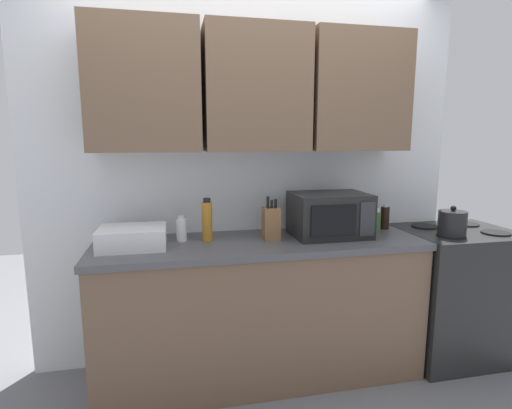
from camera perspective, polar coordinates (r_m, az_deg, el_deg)
wall_back_with_cabinets at (r=2.64m, az=-0.46°, el=10.34°), size 2.91×0.38×2.60m
counter_run at (r=2.64m, az=0.64°, el=-14.64°), size 2.04×0.63×0.90m
stove_range at (r=3.22m, az=26.46°, el=-11.14°), size 0.76×0.64×0.91m
kettle at (r=2.86m, az=26.32°, el=-2.37°), size 0.17×0.17×0.19m
microwave at (r=2.62m, az=10.49°, el=-1.44°), size 0.48×0.37×0.28m
dish_rack at (r=2.43m, az=-17.28°, el=-4.53°), size 0.38×0.30×0.12m
knife_block at (r=2.50m, az=2.20°, el=-2.67°), size 0.10×0.12×0.27m
bottle_soy_dark at (r=2.93m, az=18.00°, el=-1.78°), size 0.06×0.06×0.17m
bottle_green_oil at (r=2.82m, az=16.71°, el=-2.23°), size 0.07×0.07×0.16m
bottle_white_jar at (r=2.50m, az=-10.65°, el=-3.53°), size 0.06×0.06×0.16m
bottle_amber_vinegar at (r=2.47m, az=-7.02°, el=-2.30°), size 0.06×0.06×0.27m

